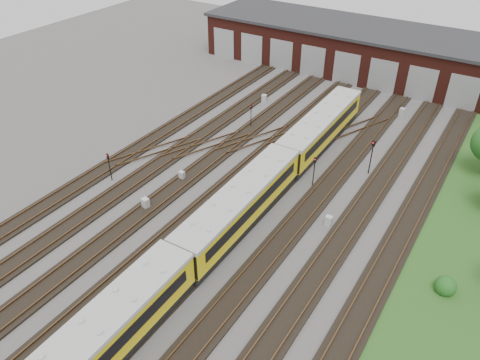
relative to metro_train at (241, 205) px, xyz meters
The scene contains 15 objects.
ground 2.97m from the metro_train, 156.54° to the right, with size 120.00×120.00×0.00m, color #413E3C.
track_network 2.90m from the metro_train, behind, with size 30.40×70.00×0.33m.
maintenance_shed 39.18m from the metro_train, 92.94° to the left, with size 51.00×12.50×6.35m.
grass_verge 19.40m from the metro_train, 28.24° to the left, with size 8.00×55.00×0.05m, color #204E1A.
metro_train is the anchor object (origin of this frame).
signal_mast_0 14.09m from the metro_train, behind, with size 0.28×0.26×2.95m.
signal_mast_1 17.52m from the metro_train, 118.45° to the left, with size 0.23×0.21×2.81m.
signal_mast_2 8.91m from the metro_train, 72.16° to the left, with size 0.27×0.26×3.11m.
signal_mast_3 14.85m from the metro_train, 64.07° to the left, with size 0.33×0.31×3.67m.
relay_cabinet_0 8.81m from the metro_train, 162.24° to the right, with size 0.62×0.52×1.03m, color #B5B9BB.
relay_cabinet_1 24.54m from the metro_train, 115.31° to the left, with size 0.60×0.50×1.00m, color #B5B9BB.
relay_cabinet_2 8.96m from the metro_train, 162.33° to the left, with size 0.52×0.43×0.87m, color #B5B9BB.
relay_cabinet_3 28.31m from the metro_train, 78.71° to the left, with size 0.58×0.49×0.97m, color #B5B9BB.
relay_cabinet_4 7.59m from the metro_train, 31.25° to the left, with size 0.56×0.46×0.93m, color #B5B9BB.
bush_0 16.46m from the metro_train, ahead, with size 1.52×1.52×1.52m, color #1C4C15.
Camera 1 is at (18.40, -25.08, 25.55)m, focal length 35.00 mm.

